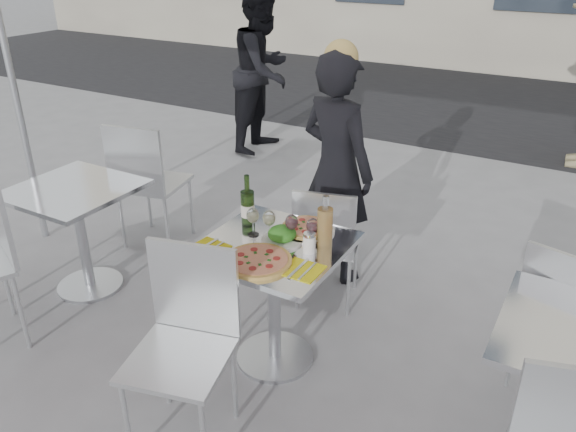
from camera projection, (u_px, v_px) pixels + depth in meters
The scene contains 22 objects.
ground at pixel (275, 358), 3.24m from camera, with size 80.00×80.00×0.00m, color slate.
street_asphalt at pixel (501, 103), 8.30m from camera, with size 24.00×5.00×0.00m, color black.
main_table at pixel (274, 279), 3.00m from camera, with size 0.72×0.72×0.75m.
side_table_left at pixel (78, 217), 3.67m from camera, with size 0.72×0.72×0.75m.
chair_far at pixel (326, 238), 3.49m from camera, with size 0.48×0.49×0.85m.
chair_near at pixel (186, 330), 2.56m from camera, with size 0.53×0.54×0.96m.
side_chair_lfar at pixel (145, 176), 4.16m from camera, with size 0.54×0.55×1.00m.
side_chair_rfar at pixel (565, 312), 2.75m from camera, with size 0.50×0.51×0.89m.
woman_diner at pixel (336, 169), 3.75m from camera, with size 0.58×0.38×1.58m, color black.
pedestrian_a at pixel (263, 71), 6.14m from camera, with size 0.86×0.67×1.77m, color black.
pizza_near at pixel (258, 261), 2.74m from camera, with size 0.34×0.34×0.02m.
pizza_far at pixel (306, 229), 3.03m from camera, with size 0.31×0.31×0.03m.
salad_plate at pixel (282, 235), 2.92m from camera, with size 0.22×0.22×0.09m.
wine_bottle at pixel (248, 206), 3.06m from camera, with size 0.07×0.08×0.29m.
carafe at pixel (325, 227), 2.83m from camera, with size 0.08×0.08×0.29m.
sugar_shaker at pixel (309, 243), 2.81m from camera, with size 0.06×0.06×0.11m.
wineglass_white_a at pixel (253, 216), 2.96m from camera, with size 0.07×0.07×0.16m.
wineglass_white_b at pixel (269, 219), 2.93m from camera, with size 0.07×0.07×0.16m.
wineglass_red_a at pixel (292, 223), 2.88m from camera, with size 0.07×0.07×0.16m.
wineglass_red_b at pixel (313, 227), 2.85m from camera, with size 0.07×0.07×0.16m.
napkin_left at pixel (208, 248), 2.87m from camera, with size 0.20×0.20×0.01m.
napkin_right at pixel (302, 270), 2.68m from camera, with size 0.18×0.20×0.01m.
Camera 1 is at (1.33, -2.17, 2.16)m, focal length 35.00 mm.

